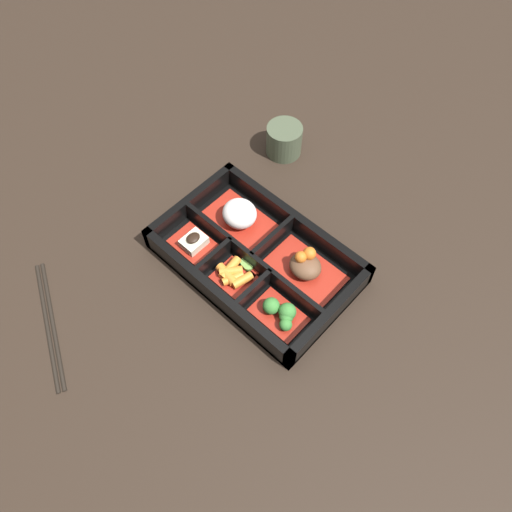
{
  "coord_description": "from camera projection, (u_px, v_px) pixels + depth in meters",
  "views": [
    {
      "loc": [
        0.3,
        -0.32,
        0.74
      ],
      "look_at": [
        0.0,
        0.0,
        0.03
      ],
      "focal_mm": 35.0,
      "sensor_mm": 36.0,
      "label": 1
    }
  ],
  "objects": [
    {
      "name": "ground_plane",
      "position": [
        256.0,
        264.0,
        0.86
      ],
      "size": [
        3.0,
        3.0,
        0.0
      ],
      "primitive_type": "plane",
      "color": "black"
    },
    {
      "name": "bento_base",
      "position": [
        256.0,
        262.0,
        0.85
      ],
      "size": [
        0.33,
        0.21,
        0.01
      ],
      "color": "black",
      "rests_on": "ground_plane"
    },
    {
      "name": "bento_rim",
      "position": [
        255.0,
        258.0,
        0.84
      ],
      "size": [
        0.33,
        0.21,
        0.05
      ],
      "color": "black",
      "rests_on": "ground_plane"
    },
    {
      "name": "bowl_rice",
      "position": [
        240.0,
        216.0,
        0.87
      ],
      "size": [
        0.13,
        0.08,
        0.05
      ],
      "color": "maroon",
      "rests_on": "bento_base"
    },
    {
      "name": "bowl_stew",
      "position": [
        305.0,
        267.0,
        0.82
      ],
      "size": [
        0.13,
        0.08,
        0.05
      ],
      "color": "maroon",
      "rests_on": "bento_base"
    },
    {
      "name": "bowl_tofu",
      "position": [
        194.0,
        243.0,
        0.86
      ],
      "size": [
        0.08,
        0.06,
        0.03
      ],
      "color": "maroon",
      "rests_on": "bento_base"
    },
    {
      "name": "bowl_carrots",
      "position": [
        233.0,
        275.0,
        0.82
      ],
      "size": [
        0.07,
        0.06,
        0.02
      ],
      "color": "maroon",
      "rests_on": "bento_base"
    },
    {
      "name": "bowl_greens",
      "position": [
        280.0,
        313.0,
        0.78
      ],
      "size": [
        0.09,
        0.06,
        0.03
      ],
      "color": "maroon",
      "rests_on": "bento_base"
    },
    {
      "name": "bowl_pickles",
      "position": [
        251.0,
        264.0,
        0.84
      ],
      "size": [
        0.04,
        0.03,
        0.01
      ],
      "color": "maroon",
      "rests_on": "bento_base"
    },
    {
      "name": "tea_cup",
      "position": [
        284.0,
        139.0,
        0.97
      ],
      "size": [
        0.07,
        0.07,
        0.06
      ],
      "color": "#424C38",
      "rests_on": "ground_plane"
    },
    {
      "name": "chopsticks",
      "position": [
        49.0,
        323.0,
        0.8
      ],
      "size": [
        0.22,
        0.12,
        0.01
      ],
      "color": "black",
      "rests_on": "ground_plane"
    }
  ]
}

